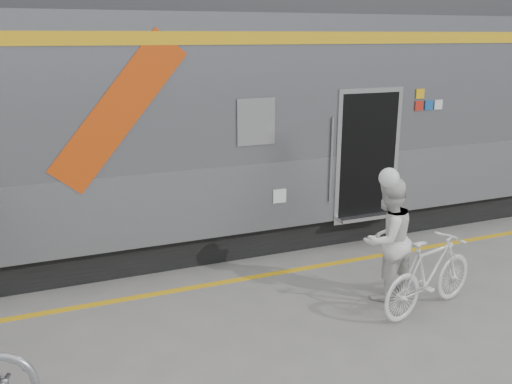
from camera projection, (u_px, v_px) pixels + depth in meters
ground at (278, 363)px, 5.99m from camera, size 90.00×90.00×0.00m
train at (213, 121)px, 9.38m from camera, size 24.00×3.17×4.10m
safety_strip at (218, 283)px, 7.91m from camera, size 24.00×0.12×0.01m
woman at (387, 239)px, 7.30m from camera, size 0.95×0.81×1.69m
bicycle_right at (430, 274)px, 7.01m from camera, size 1.77×0.87×1.02m
helmet_woman at (392, 169)px, 7.02m from camera, size 0.27×0.27×0.27m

